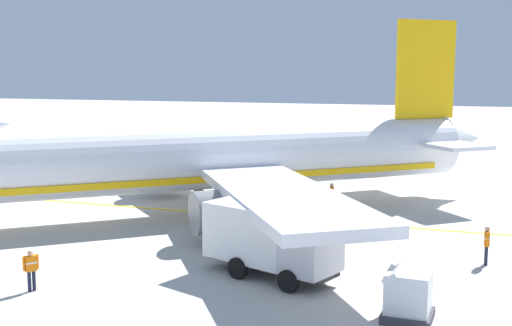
# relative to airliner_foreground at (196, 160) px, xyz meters

# --- Properties ---
(airliner_foreground) EXTENTS (30.04, 34.17, 11.90)m
(airliner_foreground) POSITION_rel_airliner_foreground_xyz_m (0.00, 0.00, 0.00)
(airliner_foreground) COLOR white
(airliner_foreground) RESTS_ON ground
(service_truck_catering) EXTENTS (4.17, 6.27, 2.98)m
(service_truck_catering) POSITION_rel_airliner_foreground_xyz_m (-9.46, -7.47, -1.77)
(service_truck_catering) COLOR silver
(service_truck_catering) RESTS_ON ground
(cargo_container_mid) EXTENTS (1.78, 1.78, 1.84)m
(cargo_container_mid) POSITION_rel_airliner_foreground_xyz_m (-12.54, -13.49, -2.52)
(cargo_container_mid) COLOR #333338
(cargo_container_mid) RESTS_ON ground
(crew_marshaller) EXTENTS (0.63, 0.24, 1.74)m
(crew_marshaller) POSITION_rel_airliner_foreground_xyz_m (3.88, -7.34, -2.36)
(crew_marshaller) COLOR #191E33
(crew_marshaller) RESTS_ON ground
(crew_loader_left) EXTENTS (0.53, 0.45, 1.65)m
(crew_loader_left) POSITION_rel_airliner_foreground_xyz_m (-14.24, 0.79, -2.42)
(crew_loader_left) COLOR #191E33
(crew_loader_left) RESTS_ON ground
(crew_loader_right) EXTENTS (0.63, 0.25, 1.76)m
(crew_loader_right) POSITION_rel_airliner_foreground_xyz_m (-4.89, -16.20, -2.35)
(crew_loader_right) COLOR #191E33
(crew_loader_right) RESTS_ON ground
(apron_guide_line) EXTENTS (0.30, 60.00, 0.01)m
(apron_guide_line) POSITION_rel_airliner_foreground_xyz_m (0.98, -4.56, -3.39)
(apron_guide_line) COLOR yellow
(apron_guide_line) RESTS_ON ground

